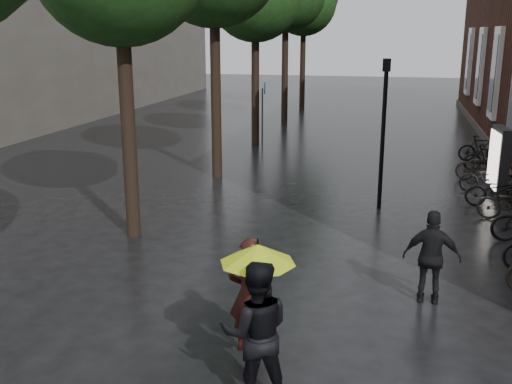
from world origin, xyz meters
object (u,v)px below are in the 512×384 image
(person_burgundy, at_px, (250,294))
(person_black, at_px, (256,332))
(ad_lightbox, at_px, (499,161))
(lamp_post, at_px, (384,120))
(pedestrian_walking, at_px, (432,257))
(parked_bicycles, at_px, (503,190))

(person_burgundy, height_order, person_black, person_black)
(ad_lightbox, relative_size, lamp_post, 0.50)
(lamp_post, bearing_deg, ad_lightbox, 33.78)
(pedestrian_walking, bearing_deg, ad_lightbox, -102.78)
(pedestrian_walking, bearing_deg, person_black, 59.53)
(person_burgundy, bearing_deg, lamp_post, -109.75)
(person_black, bearing_deg, pedestrian_walking, -139.82)
(ad_lightbox, bearing_deg, person_burgundy, -120.33)
(lamp_post, bearing_deg, pedestrian_walking, -79.37)
(pedestrian_walking, height_order, parked_bicycles, pedestrian_walking)
(person_burgundy, height_order, ad_lightbox, ad_lightbox)
(person_black, height_order, ad_lightbox, ad_lightbox)
(person_burgundy, height_order, pedestrian_walking, person_burgundy)
(person_burgundy, xyz_separation_m, person_black, (0.37, -1.21, 0.07))
(parked_bicycles, bearing_deg, pedestrian_walking, -108.02)
(pedestrian_walking, relative_size, parked_bicycles, 0.13)
(ad_lightbox, distance_m, lamp_post, 4.16)
(person_black, distance_m, lamp_post, 9.40)
(person_burgundy, relative_size, person_black, 0.93)
(person_burgundy, distance_m, parked_bicycles, 10.19)
(person_burgundy, bearing_deg, pedestrian_walking, -147.67)
(pedestrian_walking, height_order, ad_lightbox, ad_lightbox)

